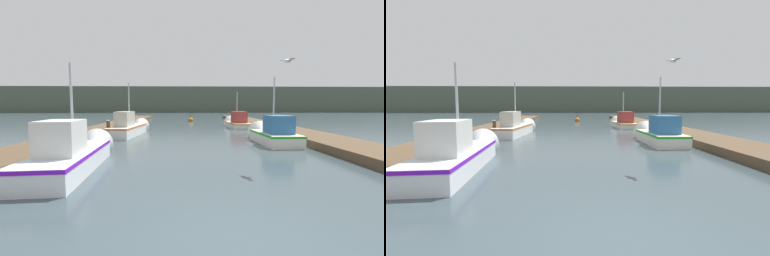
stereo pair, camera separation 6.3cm
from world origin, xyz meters
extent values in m
plane|color=#38474C|center=(0.00, 0.00, 0.00)|extent=(200.00, 200.00, 0.00)
cube|color=brown|center=(-6.77, 16.00, 0.18)|extent=(2.73, 40.00, 0.37)
cube|color=brown|center=(6.77, 16.00, 0.18)|extent=(2.73, 40.00, 0.37)
cube|color=#4C5647|center=(0.00, 69.58, 3.29)|extent=(120.00, 16.00, 6.58)
cube|color=silver|center=(-4.35, 4.67, 0.32)|extent=(1.85, 5.00, 0.65)
cube|color=#6813BD|center=(-4.35, 4.67, 0.59)|extent=(1.88, 5.03, 0.10)
cone|color=silver|center=(-4.58, 7.61, 0.32)|extent=(1.47, 1.11, 1.40)
cube|color=silver|center=(-4.30, 4.06, 1.14)|extent=(1.17, 1.51, 1.00)
cylinder|color=#B2B2B7|center=(-4.38, 5.04, 2.04)|extent=(0.08, 0.08, 2.79)
cube|color=silver|center=(4.12, 9.93, 0.31)|extent=(1.70, 3.65, 0.61)
cube|color=green|center=(4.12, 9.93, 0.55)|extent=(1.73, 3.68, 0.10)
cone|color=silver|center=(4.07, 12.12, 0.31)|extent=(1.55, 0.80, 1.53)
cube|color=#2D6699|center=(4.13, 9.48, 1.07)|extent=(1.22, 1.42, 0.92)
cylinder|color=#B2B2B7|center=(4.12, 10.20, 2.08)|extent=(0.08, 0.08, 2.93)
cube|color=silver|center=(-4.48, 13.93, 0.34)|extent=(1.85, 4.89, 0.67)
cube|color=#D16426|center=(-4.48, 13.93, 0.61)|extent=(1.88, 4.93, 0.10)
cone|color=silver|center=(-4.19, 16.86, 0.34)|extent=(1.41, 1.22, 1.31)
cube|color=#B2AD9E|center=(-4.54, 13.34, 1.15)|extent=(1.02, 1.79, 0.96)
cylinder|color=#B2B2B7|center=(-4.45, 14.29, 2.13)|extent=(0.08, 0.08, 2.91)
cube|color=silver|center=(4.18, 19.53, 0.24)|extent=(1.61, 4.14, 0.48)
cube|color=#B87F11|center=(4.18, 19.53, 0.42)|extent=(1.64, 4.17, 0.10)
cone|color=silver|center=(4.12, 21.99, 0.24)|extent=(1.45, 0.87, 1.43)
cube|color=#99332D|center=(4.20, 19.02, 0.97)|extent=(1.19, 1.58, 0.99)
cylinder|color=#B2B2B7|center=(4.18, 19.84, 1.85)|extent=(0.08, 0.08, 2.74)
cylinder|color=#473523|center=(-5.27, 5.73, 0.56)|extent=(0.27, 0.27, 1.12)
cylinder|color=silver|center=(-5.27, 5.73, 1.14)|extent=(0.31, 0.31, 0.04)
cylinder|color=#473523|center=(-5.33, 12.34, 0.55)|extent=(0.21, 0.21, 1.10)
cylinder|color=silver|center=(-5.33, 12.34, 1.12)|extent=(0.24, 0.24, 0.04)
cylinder|color=#473523|center=(-5.55, 7.63, 0.66)|extent=(0.20, 0.20, 1.31)
cylinder|color=silver|center=(-5.55, 7.63, 1.33)|extent=(0.23, 0.23, 0.04)
sphere|color=#BF6513|center=(0.21, 27.92, 0.17)|extent=(0.64, 0.64, 0.64)
cylinder|color=black|center=(0.21, 27.92, 0.74)|extent=(0.06, 0.06, 0.50)
ellipsoid|color=white|center=(2.74, 5.16, 3.55)|extent=(0.31, 0.23, 0.12)
cube|color=gray|center=(2.79, 5.03, 3.57)|extent=(0.21, 0.30, 0.07)
cube|color=gray|center=(2.69, 5.29, 3.57)|extent=(0.21, 0.30, 0.07)
camera|label=1|loc=(-0.78, -3.44, 2.11)|focal=24.00mm
camera|label=2|loc=(-0.72, -3.45, 2.11)|focal=24.00mm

